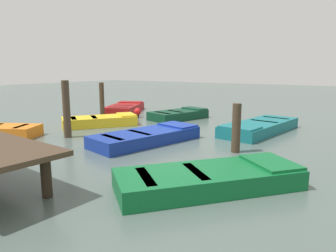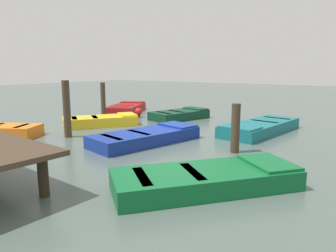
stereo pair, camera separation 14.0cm
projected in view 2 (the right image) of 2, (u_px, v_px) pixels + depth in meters
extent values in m
plane|color=#4C5B56|center=(168.00, 135.00, 11.59)|extent=(80.00, 80.00, 0.00)
cylinder|color=#2E2318|center=(43.00, 175.00, 6.00)|extent=(0.20, 0.20, 0.85)
cube|color=#14666B|center=(261.00, 127.00, 12.07)|extent=(1.99, 4.29, 0.40)
cube|color=beige|center=(261.00, 124.00, 12.04)|extent=(1.60, 3.63, 0.04)
cube|color=#14666B|center=(240.00, 127.00, 10.86)|extent=(1.40, 1.08, 0.06)
cube|color=#9B9789|center=(264.00, 122.00, 12.26)|extent=(1.13, 0.36, 0.04)
cube|color=#9B9789|center=(277.00, 118.00, 13.09)|extent=(1.13, 0.36, 0.04)
cube|color=maroon|center=(126.00, 108.00, 17.87)|extent=(2.63, 3.49, 0.40)
cube|color=black|center=(126.00, 106.00, 17.84)|extent=(2.14, 2.93, 0.04)
cube|color=maroon|center=(132.00, 102.00, 19.02)|extent=(1.50, 1.17, 0.06)
cube|color=black|center=(125.00, 106.00, 17.60)|extent=(1.14, 0.65, 0.04)
cube|color=black|center=(120.00, 107.00, 16.76)|extent=(1.14, 0.65, 0.04)
cube|color=gold|center=(100.00, 121.00, 13.51)|extent=(2.79, 3.22, 0.40)
cube|color=#4C3319|center=(100.00, 118.00, 13.49)|extent=(2.30, 2.68, 0.04)
cube|color=gold|center=(127.00, 114.00, 13.88)|extent=(1.31, 1.20, 0.06)
cube|color=#42301E|center=(95.00, 117.00, 13.40)|extent=(0.91, 0.73, 0.04)
cube|color=#42301E|center=(74.00, 118.00, 13.11)|extent=(0.91, 0.73, 0.04)
cube|color=#0C3823|center=(179.00, 115.00, 15.30)|extent=(2.13, 3.13, 0.40)
cube|color=maroon|center=(179.00, 112.00, 15.27)|extent=(1.72, 2.63, 0.04)
cube|color=#0C3823|center=(196.00, 108.00, 15.96)|extent=(1.38, 0.95, 0.06)
cube|color=maroon|center=(176.00, 112.00, 15.13)|extent=(1.10, 0.49, 0.04)
cube|color=maroon|center=(163.00, 113.00, 14.63)|extent=(1.10, 0.49, 0.04)
cube|color=navy|center=(146.00, 137.00, 10.37)|extent=(2.24, 3.99, 0.40)
cube|color=silver|center=(146.00, 133.00, 10.35)|extent=(1.81, 3.37, 0.04)
cube|color=navy|center=(178.00, 125.00, 11.30)|extent=(1.43, 1.10, 0.06)
cube|color=#A4A49F|center=(139.00, 133.00, 10.15)|extent=(1.12, 0.45, 0.04)
cube|color=#A4A49F|center=(111.00, 138.00, 9.46)|extent=(1.12, 0.45, 0.04)
cube|color=#0F602D|center=(205.00, 179.00, 6.43)|extent=(3.50, 3.82, 0.40)
cube|color=orange|center=(205.00, 173.00, 6.40)|extent=(2.89, 3.18, 0.04)
cube|color=#0F602D|center=(268.00, 162.00, 6.79)|extent=(1.52, 1.45, 0.06)
cube|color=#B06E1E|center=(192.00, 172.00, 6.31)|extent=(0.98, 0.86, 0.04)
cube|color=#B06E1E|center=(142.00, 177.00, 6.03)|extent=(0.98, 0.86, 0.04)
cube|color=black|center=(22.00, 126.00, 11.32)|extent=(0.59, 0.89, 0.04)
cylinder|color=#423323|center=(103.00, 100.00, 15.80)|extent=(0.24, 0.24, 1.74)
cylinder|color=#423323|center=(235.00, 128.00, 9.11)|extent=(0.25, 0.25, 1.44)
cylinder|color=#423323|center=(67.00, 109.00, 11.11)|extent=(0.26, 0.26, 2.03)
cylinder|color=#262626|center=(139.00, 116.00, 15.82)|extent=(0.16, 0.16, 0.12)
sphere|color=red|center=(139.00, 111.00, 15.77)|extent=(0.36, 0.36, 0.36)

